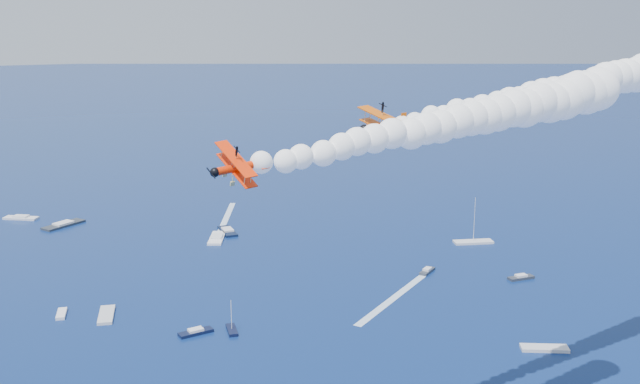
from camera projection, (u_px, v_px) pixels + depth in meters
name	position (u px, v px, depth m)	size (l,w,h in m)	color
biplane_lead	(385.00, 125.00, 100.55)	(7.86, 8.82, 5.31)	#DE5404
biplane_trail	(239.00, 167.00, 79.82)	(6.46, 7.24, 4.36)	#FA2D05
smoke_trail_lead	(544.00, 94.00, 116.84)	(62.53, 17.98, 11.33)	white
smoke_trail_trail	(456.00, 122.00, 96.17)	(62.50, 18.12, 11.33)	white
spectator_boats	(189.00, 290.00, 188.68)	(218.74, 172.95, 0.70)	white
boat_wakes	(220.00, 287.00, 191.52)	(116.38, 142.81, 0.04)	white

